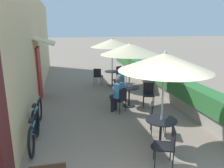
# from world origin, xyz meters

# --- Properties ---
(cafe_facade_wall) EXTENTS (0.98, 14.15, 4.20)m
(cafe_facade_wall) POSITION_xyz_m (-2.54, 6.94, 2.09)
(cafe_facade_wall) COLOR #D6B784
(cafe_facade_wall) RESTS_ON ground_plane
(planter_hedge) EXTENTS (0.60, 13.15, 1.01)m
(planter_hedge) POSITION_xyz_m (2.75, 6.97, 0.54)
(planter_hedge) COLOR gray
(planter_hedge) RESTS_ON ground_plane
(patio_table_near) EXTENTS (0.75, 0.75, 0.74)m
(patio_table_near) POSITION_xyz_m (0.79, 1.76, 0.52)
(patio_table_near) COLOR black
(patio_table_near) RESTS_ON ground_plane
(patio_umbrella_near) EXTENTS (2.09, 2.09, 2.36)m
(patio_umbrella_near) POSITION_xyz_m (0.79, 1.76, 2.12)
(patio_umbrella_near) COLOR #B7B7BC
(patio_umbrella_near) RESTS_ON ground_plane
(cafe_chair_near_left) EXTENTS (0.51, 0.51, 0.87)m
(cafe_chair_near_left) POSITION_xyz_m (0.96, 2.45, 0.52)
(cafe_chair_near_left) COLOR black
(cafe_chair_near_left) RESTS_ON ground_plane
(cafe_chair_near_right) EXTENTS (0.51, 0.51, 0.87)m
(cafe_chair_near_right) POSITION_xyz_m (0.62, 1.06, 0.52)
(cafe_chair_near_right) COLOR black
(cafe_chair_near_right) RESTS_ON ground_plane
(patio_table_mid) EXTENTS (0.75, 0.75, 0.74)m
(patio_table_mid) POSITION_xyz_m (0.89, 4.69, 0.52)
(patio_table_mid) COLOR black
(patio_table_mid) RESTS_ON ground_plane
(patio_umbrella_mid) EXTENTS (2.09, 2.09, 2.36)m
(patio_umbrella_mid) POSITION_xyz_m (0.89, 4.69, 2.12)
(patio_umbrella_mid) COLOR #B7B7BC
(patio_umbrella_mid) RESTS_ON ground_plane
(cafe_chair_mid_left) EXTENTS (0.47, 0.47, 0.87)m
(cafe_chair_mid_left) POSITION_xyz_m (0.66, 5.37, 0.52)
(cafe_chair_mid_left) COLOR black
(cafe_chair_mid_left) RESTS_ON ground_plane
(seated_patron_mid_left) EXTENTS (0.46, 0.40, 1.25)m
(seated_patron_mid_left) POSITION_xyz_m (0.77, 5.40, 0.69)
(seated_patron_mid_left) COLOR #23232D
(seated_patron_mid_left) RESTS_ON ground_plane
(cafe_chair_mid_right) EXTENTS (0.56, 0.56, 0.87)m
(cafe_chair_mid_right) POSITION_xyz_m (0.41, 4.16, 0.52)
(cafe_chair_mid_right) COLOR black
(cafe_chair_mid_right) RESTS_ON ground_plane
(seated_patron_mid_right) EXTENTS (0.51, 0.51, 1.25)m
(seated_patron_mid_right) POSITION_xyz_m (0.34, 4.24, 0.69)
(seated_patron_mid_right) COLOR #23232D
(seated_patron_mid_right) RESTS_ON ground_plane
(cafe_chair_mid_back) EXTENTS (0.50, 0.50, 0.87)m
(cafe_chair_mid_back) POSITION_xyz_m (1.59, 4.55, 0.52)
(cafe_chair_mid_back) COLOR black
(cafe_chair_mid_back) RESTS_ON ground_plane
(coffee_cup_mid) EXTENTS (0.07, 0.07, 0.09)m
(coffee_cup_mid) POSITION_xyz_m (0.78, 4.64, 0.78)
(coffee_cup_mid) COLOR teal
(coffee_cup_mid) RESTS_ON patio_table_mid
(patio_table_far) EXTENTS (0.75, 0.75, 0.74)m
(patio_table_far) POSITION_xyz_m (0.91, 7.67, 0.52)
(patio_table_far) COLOR black
(patio_table_far) RESTS_ON ground_plane
(patio_umbrella_far) EXTENTS (2.09, 2.09, 2.36)m
(patio_umbrella_far) POSITION_xyz_m (0.91, 7.67, 2.12)
(patio_umbrella_far) COLOR #B7B7BC
(patio_umbrella_far) RESTS_ON ground_plane
(cafe_chair_far_left) EXTENTS (0.56, 0.56, 0.87)m
(cafe_chair_far_left) POSITION_xyz_m (1.45, 8.15, 0.52)
(cafe_chair_far_left) COLOR black
(cafe_chair_far_left) RESTS_ON ground_plane
(cafe_chair_far_right) EXTENTS (0.53, 0.53, 0.87)m
(cafe_chair_far_right) POSITION_xyz_m (0.23, 7.90, 0.52)
(cafe_chair_far_right) COLOR black
(cafe_chair_far_right) RESTS_ON ground_plane
(cafe_chair_far_back) EXTENTS (0.43, 0.43, 0.87)m
(cafe_chair_far_back) POSITION_xyz_m (1.05, 6.97, 0.52)
(cafe_chair_far_back) COLOR black
(cafe_chair_far_back) RESTS_ON ground_plane
(bicycle_leaning) EXTENTS (0.10, 1.73, 0.82)m
(bicycle_leaning) POSITION_xyz_m (-2.20, 2.52, 0.37)
(bicycle_leaning) COLOR black
(bicycle_leaning) RESTS_ON ground_plane
(bicycle_second) EXTENTS (0.14, 1.72, 0.80)m
(bicycle_second) POSITION_xyz_m (-2.24, 3.58, 0.37)
(bicycle_second) COLOR black
(bicycle_second) RESTS_ON ground_plane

